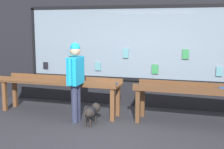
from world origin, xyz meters
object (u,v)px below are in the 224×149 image
at_px(display_table_left, 59,84).
at_px(person_browsing, 76,76).
at_px(display_table_right, 206,93).
at_px(small_dog, 92,111).

distance_m(display_table_left, person_browsing, 0.87).
height_order(display_table_right, person_browsing, person_browsing).
xyz_separation_m(display_table_right, person_browsing, (-2.72, -0.51, 0.32)).
xyz_separation_m(display_table_left, display_table_right, (3.36, -0.00, -0.00)).
xyz_separation_m(display_table_right, small_dog, (-2.31, -0.63, -0.41)).
height_order(display_table_right, small_dog, display_table_right).
distance_m(person_browsing, small_dog, 0.84).
height_order(display_table_left, display_table_right, display_table_left).
xyz_separation_m(display_table_left, person_browsing, (0.64, -0.51, 0.31)).
distance_m(display_table_left, display_table_right, 3.36).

